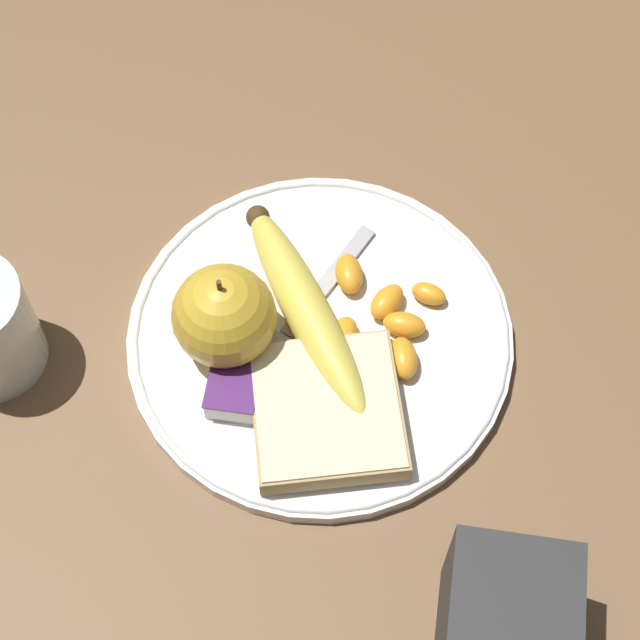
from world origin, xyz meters
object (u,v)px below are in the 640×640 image
at_px(fork, 295,317).
at_px(plate, 320,336).
at_px(banana, 305,308).
at_px(bread_slice, 327,411).
at_px(condiment_caddy, 506,619).
at_px(jam_packet, 234,389).
at_px(apple, 224,316).

bearing_deg(fork, plate, 90.47).
height_order(banana, bread_slice, banana).
relative_size(plate, bread_slice, 2.17).
xyz_separation_m(banana, condiment_caddy, (-0.21, -0.16, 0.02)).
distance_m(jam_packet, condiment_caddy, 0.25).
relative_size(fork, jam_packet, 3.45).
height_order(apple, jam_packet, apple).
bearing_deg(jam_packet, condiment_caddy, -125.35).
height_order(banana, jam_packet, banana).
bearing_deg(banana, condiment_caddy, -143.11).
xyz_separation_m(apple, banana, (0.03, -0.05, -0.02)).
xyz_separation_m(plate, banana, (0.01, 0.01, 0.02)).
distance_m(banana, jam_packet, 0.08).
bearing_deg(condiment_caddy, apple, 49.14).
distance_m(plate, fork, 0.02).
distance_m(plate, bread_slice, 0.07).
height_order(plate, apple, apple).
bearing_deg(apple, bread_slice, -121.49).
xyz_separation_m(banana, jam_packet, (-0.07, 0.04, -0.01)).
distance_m(fork, condiment_caddy, 0.27).
relative_size(banana, bread_slice, 1.37).
bearing_deg(banana, fork, 95.62).
bearing_deg(banana, jam_packet, 150.00).
distance_m(banana, fork, 0.02).
bearing_deg(plate, condiment_caddy, -144.01).
height_order(jam_packet, condiment_caddy, condiment_caddy).
xyz_separation_m(plate, bread_slice, (-0.07, -0.01, 0.02)).
bearing_deg(condiment_caddy, plate, 35.99).
xyz_separation_m(jam_packet, condiment_caddy, (-0.14, -0.20, 0.03)).
xyz_separation_m(plate, fork, (0.01, 0.02, 0.01)).
relative_size(plate, condiment_caddy, 2.99).
bearing_deg(plate, jam_packet, 138.53).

